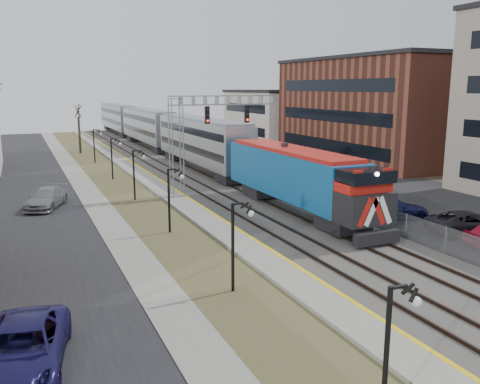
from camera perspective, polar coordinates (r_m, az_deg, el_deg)
ground at (r=18.68m, az=21.57°, el=-17.25°), size 160.00×160.00×0.00m
street_west at (r=47.06m, az=-22.48°, el=0.04°), size 7.00×120.00×0.04m
sidewalk at (r=47.33m, az=-17.04°, el=0.50°), size 2.00×120.00×0.08m
grass_median at (r=47.75m, az=-13.47°, el=0.78°), size 4.00×120.00×0.06m
platform at (r=48.33m, az=-9.98°, el=1.16°), size 2.00×120.00×0.24m
ballast_bed at (r=49.71m, az=-4.37°, el=1.58°), size 8.00×120.00×0.20m
parking_lot at (r=54.80m, az=7.56°, el=2.36°), size 16.00×120.00×0.04m
platform_edge at (r=48.51m, az=-8.97°, el=1.39°), size 0.24×120.00×0.01m
track_near at (r=49.07m, az=-6.58°, el=1.61°), size 1.58×120.00×0.15m
track_far at (r=50.19m, az=-2.76°, el=1.89°), size 1.58×120.00×0.15m
train at (r=68.45m, az=-8.70°, el=6.62°), size 3.00×85.85×5.33m
signal_gantry at (r=41.54m, az=-4.92°, el=7.21°), size 9.00×1.07×8.15m
lampposts at (r=31.35m, az=-8.12°, el=-0.95°), size 0.14×62.14×4.00m
fence at (r=51.11m, az=0.07°, el=2.68°), size 0.04×120.00×1.60m
buildings_east at (r=59.79m, az=21.39°, el=8.51°), size 16.00×76.00×15.00m
bare_trees at (r=50.52m, az=-24.15°, el=3.73°), size 12.30×42.30×5.95m
car_lot_c at (r=33.79m, az=24.26°, el=-3.22°), size 5.44×3.35×1.41m
car_lot_d at (r=35.91m, az=16.73°, el=-1.83°), size 5.28×3.61×1.42m
car_lot_e at (r=46.39m, az=5.92°, el=1.50°), size 4.05×2.61×1.28m
car_lot_f at (r=61.85m, az=0.52°, el=4.15°), size 4.32×1.96×1.37m
car_street_a at (r=17.86m, az=-23.25°, el=-16.04°), size 3.45×5.84×1.52m
car_street_b at (r=40.14m, az=-20.93°, el=-0.69°), size 3.78×5.38×1.45m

